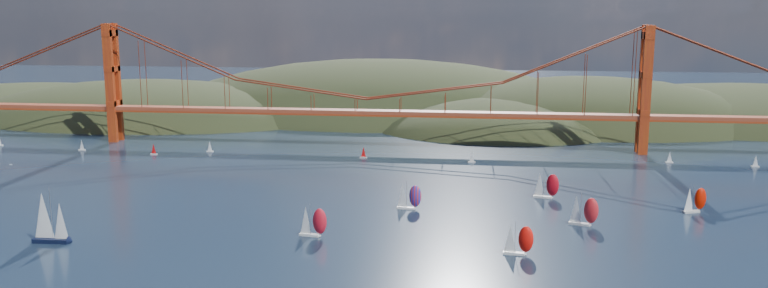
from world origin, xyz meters
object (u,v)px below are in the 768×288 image
racer_3 (546,185)px  racer_rwb (409,196)px  racer_0 (312,221)px  racer_4 (694,199)px  sloop_navy (48,218)px  racer_1 (518,239)px  racer_2 (583,210)px

racer_3 → racer_rwb: size_ratio=1.06×
racer_0 → racer_4: (111.83, 38.71, -0.25)m
sloop_navy → racer_1: bearing=0.7°
racer_rwb → racer_0: bearing=-121.8°
sloop_navy → racer_2: (145.10, 34.54, -2.24)m
racer_4 → racer_rwb: racer_rwb is taller
racer_0 → racer_rwb: bearing=62.7°
racer_4 → racer_1: bearing=-160.5°
racer_4 → racer_3: bearing=144.1°
sloop_navy → racer_1: (124.91, 5.59, -2.61)m
sloop_navy → racer_3: size_ratio=1.63×
racer_2 → racer_rwb: size_ratio=1.08×
racer_3 → racer_4: size_ratio=1.08×
racer_3 → racer_0: bearing=-134.2°
sloop_navy → racer_3: 151.64m
racer_4 → racer_rwb: (-88.02, -7.36, 0.08)m
racer_2 → racer_rwb: 53.18m
racer_2 → racer_3: bearing=123.5°
sloop_navy → racer_3: sloop_navy is taller
racer_1 → racer_2: 35.30m
racer_1 → racer_2: bearing=60.4°
racer_3 → racer_4: racer_3 is taller
racer_1 → racer_4: 73.51m
racer_0 → racer_4: bearing=29.0°
sloop_navy → racer_2: size_ratio=1.60×
racer_0 → racer_1: (55.64, -8.68, -0.21)m
racer_0 → racer_3: size_ratio=0.98×
racer_2 → racer_4: bearing=45.7°
racer_0 → racer_rwb: size_ratio=1.04×
sloop_navy → racer_2: 149.17m
racer_0 → racer_rwb: 39.36m
racer_3 → sloop_navy: bearing=-145.6°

